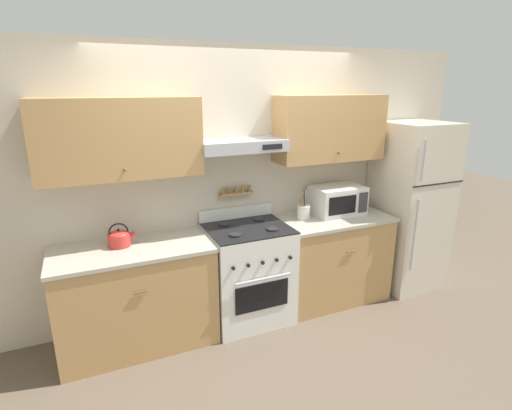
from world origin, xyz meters
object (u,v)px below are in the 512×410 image
(stove_range, at_px, (248,273))
(tea_kettle, at_px, (119,238))
(refrigerator, at_px, (409,206))
(utensil_crock, at_px, (303,212))
(microwave, at_px, (337,200))

(stove_range, distance_m, tea_kettle, 1.23)
(refrigerator, bearing_deg, stove_range, 179.23)
(tea_kettle, bearing_deg, utensil_crock, 0.00)
(refrigerator, bearing_deg, utensil_crock, 174.98)
(tea_kettle, relative_size, utensil_crock, 0.81)
(stove_range, xyz_separation_m, refrigerator, (1.92, -0.03, 0.44))
(tea_kettle, xyz_separation_m, utensil_crock, (1.76, 0.00, 0.00))
(refrigerator, distance_m, tea_kettle, 3.04)
(refrigerator, xyz_separation_m, microwave, (-0.87, 0.13, 0.14))
(microwave, bearing_deg, tea_kettle, -179.53)
(refrigerator, height_order, tea_kettle, refrigerator)
(tea_kettle, bearing_deg, microwave, 0.47)
(microwave, relative_size, utensil_crock, 1.79)
(tea_kettle, height_order, utensil_crock, utensil_crock)
(stove_range, xyz_separation_m, tea_kettle, (-1.12, 0.09, 0.50))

